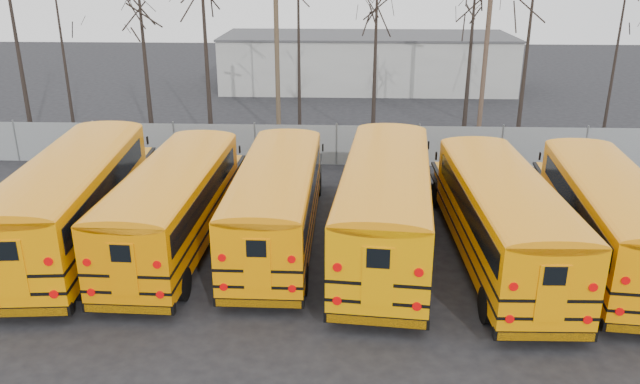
{
  "coord_description": "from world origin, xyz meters",
  "views": [
    {
      "loc": [
        0.39,
        -17.37,
        9.48
      ],
      "look_at": [
        -0.47,
        3.78,
        1.6
      ],
      "focal_mm": 35.0,
      "sensor_mm": 36.0,
      "label": 1
    }
  ],
  "objects_px": {
    "bus_b": "(175,198)",
    "bus_d": "(386,197)",
    "bus_a": "(75,192)",
    "utility_pole_right": "(486,49)",
    "bus_c": "(277,195)",
    "bus_e": "(501,211)",
    "utility_pole_left": "(277,61)",
    "bus_f": "(608,211)"
  },
  "relations": [
    {
      "from": "bus_d",
      "to": "bus_a",
      "type": "bearing_deg",
      "value": -174.61
    },
    {
      "from": "bus_c",
      "to": "utility_pole_right",
      "type": "relative_size",
      "value": 1.25
    },
    {
      "from": "bus_c",
      "to": "bus_d",
      "type": "relative_size",
      "value": 0.9
    },
    {
      "from": "bus_d",
      "to": "utility_pole_left",
      "type": "relative_size",
      "value": 1.49
    },
    {
      "from": "utility_pole_left",
      "to": "bus_b",
      "type": "bearing_deg",
      "value": -80.24
    },
    {
      "from": "bus_e",
      "to": "bus_d",
      "type": "bearing_deg",
      "value": 166.39
    },
    {
      "from": "bus_b",
      "to": "bus_c",
      "type": "xyz_separation_m",
      "value": [
        3.46,
        0.44,
        -0.01
      ]
    },
    {
      "from": "bus_f",
      "to": "utility_pole_left",
      "type": "distance_m",
      "value": 19.81
    },
    {
      "from": "bus_e",
      "to": "utility_pole_left",
      "type": "height_order",
      "value": "utility_pole_left"
    },
    {
      "from": "utility_pole_left",
      "to": "utility_pole_right",
      "type": "distance_m",
      "value": 12.25
    },
    {
      "from": "bus_f",
      "to": "utility_pole_right",
      "type": "relative_size",
      "value": 1.26
    },
    {
      "from": "bus_b",
      "to": "utility_pole_right",
      "type": "height_order",
      "value": "utility_pole_right"
    },
    {
      "from": "bus_c",
      "to": "bus_d",
      "type": "bearing_deg",
      "value": -6.09
    },
    {
      "from": "bus_d",
      "to": "utility_pole_left",
      "type": "height_order",
      "value": "utility_pole_left"
    },
    {
      "from": "bus_b",
      "to": "bus_d",
      "type": "distance_m",
      "value": 7.2
    },
    {
      "from": "bus_c",
      "to": "bus_e",
      "type": "height_order",
      "value": "bus_e"
    },
    {
      "from": "bus_d",
      "to": "bus_f",
      "type": "relative_size",
      "value": 1.09
    },
    {
      "from": "bus_f",
      "to": "utility_pole_left",
      "type": "height_order",
      "value": "utility_pole_left"
    },
    {
      "from": "bus_f",
      "to": "utility_pole_right",
      "type": "distance_m",
      "value": 18.29
    },
    {
      "from": "bus_d",
      "to": "utility_pole_left",
      "type": "distance_m",
      "value": 15.78
    },
    {
      "from": "bus_b",
      "to": "bus_c",
      "type": "relative_size",
      "value": 1.01
    },
    {
      "from": "bus_b",
      "to": "bus_d",
      "type": "xyz_separation_m",
      "value": [
        7.2,
        0.01,
        0.16
      ]
    },
    {
      "from": "bus_e",
      "to": "utility_pole_right",
      "type": "xyz_separation_m",
      "value": [
        3.06,
        18.33,
        2.74
      ]
    },
    {
      "from": "bus_e",
      "to": "utility_pole_right",
      "type": "relative_size",
      "value": 1.28
    },
    {
      "from": "bus_a",
      "to": "bus_f",
      "type": "height_order",
      "value": "bus_a"
    },
    {
      "from": "bus_e",
      "to": "bus_c",
      "type": "bearing_deg",
      "value": 169.25
    },
    {
      "from": "bus_a",
      "to": "bus_f",
      "type": "distance_m",
      "value": 17.9
    },
    {
      "from": "bus_c",
      "to": "utility_pole_left",
      "type": "xyz_separation_m",
      "value": [
        -1.45,
        14.29,
        2.45
      ]
    },
    {
      "from": "bus_b",
      "to": "bus_c",
      "type": "height_order",
      "value": "bus_b"
    },
    {
      "from": "bus_f",
      "to": "utility_pole_left",
      "type": "xyz_separation_m",
      "value": [
        -12.38,
        15.27,
        2.45
      ]
    },
    {
      "from": "bus_c",
      "to": "bus_e",
      "type": "relative_size",
      "value": 0.97
    },
    {
      "from": "bus_a",
      "to": "utility_pole_right",
      "type": "xyz_separation_m",
      "value": [
        17.44,
        17.5,
        2.63
      ]
    },
    {
      "from": "bus_a",
      "to": "utility_pole_left",
      "type": "xyz_separation_m",
      "value": [
        5.51,
        14.69,
        2.29
      ]
    },
    {
      "from": "utility_pole_left",
      "to": "bus_d",
      "type": "bearing_deg",
      "value": -53.07
    },
    {
      "from": "bus_c",
      "to": "bus_a",
      "type": "bearing_deg",
      "value": -176.23
    },
    {
      "from": "bus_f",
      "to": "bus_c",
      "type": "bearing_deg",
      "value": -179.48
    },
    {
      "from": "utility_pole_right",
      "to": "bus_b",
      "type": "bearing_deg",
      "value": -111.18
    },
    {
      "from": "bus_c",
      "to": "utility_pole_right",
      "type": "bearing_deg",
      "value": 59.03
    },
    {
      "from": "bus_c",
      "to": "bus_f",
      "type": "distance_m",
      "value": 10.97
    },
    {
      "from": "bus_e",
      "to": "utility_pole_left",
      "type": "xyz_separation_m",
      "value": [
        -8.86,
        15.53,
        2.41
      ]
    },
    {
      "from": "bus_a",
      "to": "bus_f",
      "type": "xyz_separation_m",
      "value": [
        17.89,
        -0.58,
        -0.15
      ]
    },
    {
      "from": "utility_pole_right",
      "to": "bus_d",
      "type": "bearing_deg",
      "value": -93.74
    }
  ]
}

